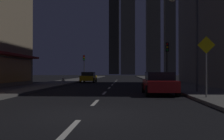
# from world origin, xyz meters

# --- Properties ---
(ground_plane) EXTENTS (78.00, 136.00, 0.10)m
(ground_plane) POSITION_xyz_m (0.00, 32.00, -0.05)
(ground_plane) COLOR black
(sidewalk_right) EXTENTS (4.00, 76.00, 0.15)m
(sidewalk_right) POSITION_xyz_m (7.00, 32.00, 0.07)
(sidewalk_right) COLOR #605E59
(sidewalk_right) RESTS_ON ground
(sidewalk_left) EXTENTS (4.00, 76.00, 0.15)m
(sidewalk_left) POSITION_xyz_m (-7.00, 32.00, 0.07)
(sidewalk_left) COLOR #605E59
(sidewalk_left) RESTS_ON ground
(lane_marking_center) EXTENTS (0.16, 38.60, 0.01)m
(lane_marking_center) POSITION_xyz_m (0.00, 16.20, 0.01)
(lane_marking_center) COLOR silver
(lane_marking_center) RESTS_ON ground
(skyscraper_distant_tall) EXTENTS (6.27, 8.85, 51.25)m
(skyscraper_distant_tall) POSITION_xyz_m (-5.29, 144.36, 25.63)
(skyscraper_distant_tall) COLOR #353328
(skyscraper_distant_tall) RESTS_ON ground
(skyscraper_distant_mid) EXTENTS (7.60, 5.57, 67.47)m
(skyscraper_distant_mid) POSITION_xyz_m (3.17, 121.43, 33.73)
(skyscraper_distant_mid) COLOR #615C49
(skyscraper_distant_mid) RESTS_ON ground
(skyscraper_distant_short) EXTENTS (8.74, 6.11, 75.91)m
(skyscraper_distant_short) POSITION_xyz_m (19.78, 146.84, 37.95)
(skyscraper_distant_short) COLOR #625D49
(skyscraper_distant_short) RESTS_ON ground
(skyscraper_distant_slender) EXTENTS (5.25, 5.28, 51.06)m
(skyscraper_distant_slender) POSITION_xyz_m (24.83, 117.15, 25.53)
(skyscraper_distant_slender) COLOR brown
(skyscraper_distant_slender) RESTS_ON ground
(car_parked_near) EXTENTS (1.98, 4.24, 1.45)m
(car_parked_near) POSITION_xyz_m (3.60, 7.40, 0.74)
(car_parked_near) COLOR #B21919
(car_parked_near) RESTS_ON ground
(car_parked_far) EXTENTS (1.98, 4.24, 1.45)m
(car_parked_far) POSITION_xyz_m (-3.60, 24.81, 0.74)
(car_parked_far) COLOR gold
(car_parked_far) RESTS_ON ground
(fire_hydrant_far_left) EXTENTS (0.42, 0.30, 0.65)m
(fire_hydrant_far_left) POSITION_xyz_m (-5.90, 19.88, 0.45)
(fire_hydrant_far_left) COLOR #B2B2B2
(fire_hydrant_far_left) RESTS_ON sidewalk_left
(traffic_light_near_right) EXTENTS (0.32, 0.48, 4.20)m
(traffic_light_near_right) POSITION_xyz_m (5.50, 15.31, 3.19)
(traffic_light_near_right) COLOR #2D2D2D
(traffic_light_near_right) RESTS_ON sidewalk_right
(traffic_light_far_left) EXTENTS (0.32, 0.48, 4.20)m
(traffic_light_far_left) POSITION_xyz_m (-5.50, 32.12, 3.19)
(traffic_light_far_left) COLOR #2D2D2D
(traffic_light_far_left) RESTS_ON sidewalk_left
(street_lamp_right) EXTENTS (1.96, 0.56, 6.58)m
(street_lamp_right) POSITION_xyz_m (5.38, 8.10, 5.07)
(street_lamp_right) COLOR #38383D
(street_lamp_right) RESTS_ON sidewalk_right
(pedestrian_crossing_sign) EXTENTS (0.91, 0.08, 3.15)m
(pedestrian_crossing_sign) POSITION_xyz_m (5.60, 4.52, 2.02)
(pedestrian_crossing_sign) COLOR slate
(pedestrian_crossing_sign) RESTS_ON sidewalk_right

